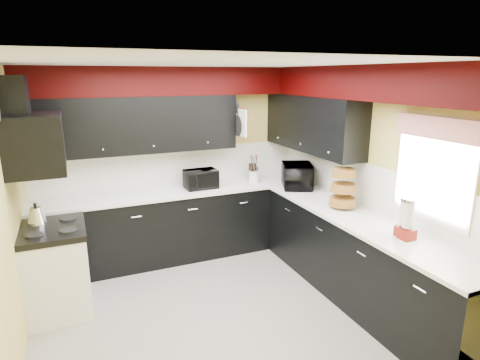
% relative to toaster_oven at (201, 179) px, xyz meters
% --- Properties ---
extents(ground, '(3.60, 3.60, 0.00)m').
position_rel_toaster_oven_xyz_m(ground, '(-0.31, -1.47, -1.06)').
color(ground, gray).
rests_on(ground, ground).
extents(wall_back, '(3.60, 0.06, 2.50)m').
position_rel_toaster_oven_xyz_m(wall_back, '(-0.31, 0.33, 0.19)').
color(wall_back, '#E0C666').
rests_on(wall_back, ground).
extents(wall_right, '(0.06, 3.60, 2.50)m').
position_rel_toaster_oven_xyz_m(wall_right, '(1.49, -1.47, 0.19)').
color(wall_right, '#E0C666').
rests_on(wall_right, ground).
extents(wall_left, '(0.06, 3.60, 2.50)m').
position_rel_toaster_oven_xyz_m(wall_left, '(-2.11, -1.47, 0.19)').
color(wall_left, '#E0C666').
rests_on(wall_left, ground).
extents(ceiling, '(3.60, 3.60, 0.06)m').
position_rel_toaster_oven_xyz_m(ceiling, '(-0.31, -1.47, 1.44)').
color(ceiling, white).
rests_on(ceiling, wall_back).
extents(cab_back, '(3.60, 0.60, 0.90)m').
position_rel_toaster_oven_xyz_m(cab_back, '(-0.31, 0.03, -0.61)').
color(cab_back, black).
rests_on(cab_back, ground).
extents(cab_right, '(0.60, 3.00, 0.90)m').
position_rel_toaster_oven_xyz_m(cab_right, '(1.19, -1.77, -0.61)').
color(cab_right, black).
rests_on(cab_right, ground).
extents(counter_back, '(3.62, 0.64, 0.04)m').
position_rel_toaster_oven_xyz_m(counter_back, '(-0.31, 0.03, -0.14)').
color(counter_back, white).
rests_on(counter_back, cab_back).
extents(counter_right, '(0.64, 3.02, 0.04)m').
position_rel_toaster_oven_xyz_m(counter_right, '(1.19, -1.77, -0.14)').
color(counter_right, white).
rests_on(counter_right, cab_right).
extents(splash_back, '(3.60, 0.02, 0.50)m').
position_rel_toaster_oven_xyz_m(splash_back, '(-0.31, 0.32, 0.13)').
color(splash_back, white).
rests_on(splash_back, counter_back).
extents(splash_right, '(0.02, 3.60, 0.50)m').
position_rel_toaster_oven_xyz_m(splash_right, '(1.48, -1.47, 0.13)').
color(splash_right, white).
rests_on(splash_right, counter_right).
extents(upper_back, '(2.60, 0.35, 0.70)m').
position_rel_toaster_oven_xyz_m(upper_back, '(-0.81, 0.15, 0.74)').
color(upper_back, black).
rests_on(upper_back, wall_back).
extents(upper_right, '(0.35, 1.80, 0.70)m').
position_rel_toaster_oven_xyz_m(upper_right, '(1.32, -0.57, 0.74)').
color(upper_right, black).
rests_on(upper_right, wall_right).
extents(soffit_back, '(3.60, 0.36, 0.35)m').
position_rel_toaster_oven_xyz_m(soffit_back, '(-0.31, 0.15, 1.26)').
color(soffit_back, black).
rests_on(soffit_back, wall_back).
extents(soffit_right, '(0.36, 3.24, 0.35)m').
position_rel_toaster_oven_xyz_m(soffit_right, '(1.31, -1.65, 1.26)').
color(soffit_right, black).
rests_on(soffit_right, wall_right).
extents(stove, '(0.60, 0.75, 0.86)m').
position_rel_toaster_oven_xyz_m(stove, '(-1.81, -0.72, -0.63)').
color(stove, white).
rests_on(stove, ground).
extents(cooktop, '(0.62, 0.77, 0.06)m').
position_rel_toaster_oven_xyz_m(cooktop, '(-1.81, -0.72, -0.17)').
color(cooktop, black).
rests_on(cooktop, stove).
extents(hood, '(0.50, 0.78, 0.55)m').
position_rel_toaster_oven_xyz_m(hood, '(-1.86, -0.72, 0.72)').
color(hood, black).
rests_on(hood, wall_left).
extents(hood_duct, '(0.24, 0.40, 0.40)m').
position_rel_toaster_oven_xyz_m(hood_duct, '(-1.99, -0.72, 1.14)').
color(hood_duct, black).
rests_on(hood_duct, wall_left).
extents(window, '(0.03, 0.86, 0.96)m').
position_rel_toaster_oven_xyz_m(window, '(1.48, -2.37, 0.49)').
color(window, white).
rests_on(window, wall_right).
extents(valance, '(0.04, 0.88, 0.20)m').
position_rel_toaster_oven_xyz_m(valance, '(1.42, -2.37, 0.89)').
color(valance, red).
rests_on(valance, wall_right).
extents(pan_top, '(0.03, 0.22, 0.40)m').
position_rel_toaster_oven_xyz_m(pan_top, '(0.51, 0.08, 0.94)').
color(pan_top, black).
rests_on(pan_top, upper_back).
extents(pan_mid, '(0.03, 0.28, 0.46)m').
position_rel_toaster_oven_xyz_m(pan_mid, '(0.51, -0.05, 0.69)').
color(pan_mid, black).
rests_on(pan_mid, upper_back).
extents(pan_low, '(0.03, 0.24, 0.42)m').
position_rel_toaster_oven_xyz_m(pan_low, '(0.51, 0.21, 0.66)').
color(pan_low, black).
rests_on(pan_low, upper_back).
extents(cut_board, '(0.03, 0.26, 0.35)m').
position_rel_toaster_oven_xyz_m(cut_board, '(0.52, -0.17, 0.74)').
color(cut_board, white).
rests_on(cut_board, upper_back).
extents(baskets, '(0.27, 0.27, 0.50)m').
position_rel_toaster_oven_xyz_m(baskets, '(1.21, -1.42, 0.12)').
color(baskets, brown).
rests_on(baskets, upper_right).
extents(deco_plate, '(0.03, 0.24, 0.24)m').
position_rel_toaster_oven_xyz_m(deco_plate, '(1.46, -1.82, 1.19)').
color(deco_plate, white).
rests_on(deco_plate, wall_right).
extents(toaster_oven, '(0.43, 0.36, 0.24)m').
position_rel_toaster_oven_xyz_m(toaster_oven, '(0.00, 0.00, 0.00)').
color(toaster_oven, black).
rests_on(toaster_oven, counter_back).
extents(microwave, '(0.57, 0.66, 0.31)m').
position_rel_toaster_oven_xyz_m(microwave, '(1.20, -0.46, 0.03)').
color(microwave, black).
rests_on(microwave, counter_right).
extents(utensil_crock, '(0.16, 0.16, 0.16)m').
position_rel_toaster_oven_xyz_m(utensil_crock, '(0.76, -0.03, -0.04)').
color(utensil_crock, silver).
rests_on(utensil_crock, counter_back).
extents(knife_block, '(0.14, 0.17, 0.23)m').
position_rel_toaster_oven_xyz_m(knife_block, '(0.79, 0.07, -0.01)').
color(knife_block, black).
rests_on(knife_block, counter_back).
extents(kettle, '(0.24, 0.24, 0.17)m').
position_rel_toaster_oven_xyz_m(kettle, '(-1.95, -0.53, -0.06)').
color(kettle, silver).
rests_on(kettle, cooktop).
extents(dispenser_a, '(0.13, 0.13, 0.33)m').
position_rel_toaster_oven_xyz_m(dispenser_a, '(1.22, -2.32, 0.04)').
color(dispenser_a, '#570B16').
rests_on(dispenser_a, counter_right).
extents(dispenser_b, '(0.13, 0.13, 0.34)m').
position_rel_toaster_oven_xyz_m(dispenser_b, '(1.20, -2.39, 0.05)').
color(dispenser_b, '#5C0501').
rests_on(dispenser_b, counter_right).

